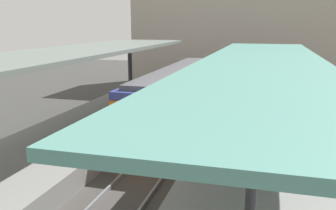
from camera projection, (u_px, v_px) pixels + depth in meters
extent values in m
plane|color=#383835|center=(151.00, 172.00, 13.48)|extent=(80.00, 80.00, 0.00)
cube|color=gray|center=(61.00, 150.00, 14.36)|extent=(4.40, 28.00, 1.00)
cube|color=gray|center=(256.00, 170.00, 12.38)|extent=(4.40, 28.00, 1.00)
cube|color=#423F3D|center=(151.00, 170.00, 13.46)|extent=(3.20, 28.00, 0.20)
cube|color=slate|center=(133.00, 163.00, 13.61)|extent=(0.08, 28.00, 0.14)
cube|color=slate|center=(170.00, 167.00, 13.23)|extent=(0.08, 28.00, 0.14)
cube|color=#38428C|center=(184.00, 101.00, 18.18)|extent=(2.70, 11.96, 2.90)
cube|color=orange|center=(145.00, 139.00, 12.56)|extent=(2.65, 0.08, 2.60)
cube|color=black|center=(158.00, 93.00, 18.46)|extent=(0.04, 11.01, 0.76)
cube|color=black|center=(211.00, 95.00, 17.74)|extent=(0.04, 11.01, 0.76)
cube|color=#515156|center=(184.00, 70.00, 17.84)|extent=(2.16, 11.36, 0.20)
cylinder|color=#333335|center=(130.00, 73.00, 21.14)|extent=(0.24, 0.24, 3.23)
cube|color=slate|center=(73.00, 52.00, 14.85)|extent=(4.18, 21.00, 0.16)
cylinder|color=#333335|center=(253.00, 169.00, 7.33)|extent=(0.24, 0.24, 3.06)
cylinder|color=#333335|center=(263.00, 80.00, 19.18)|extent=(0.24, 0.24, 3.06)
cube|color=slate|center=(263.00, 61.00, 12.90)|extent=(4.18, 21.00, 0.16)
cube|color=black|center=(221.00, 161.00, 11.34)|extent=(0.08, 0.32, 0.40)
cube|color=black|center=(257.00, 165.00, 11.06)|extent=(0.08, 0.32, 0.40)
cube|color=maroon|center=(239.00, 156.00, 11.15)|extent=(1.40, 0.40, 0.06)
cube|color=maroon|center=(240.00, 147.00, 11.27)|extent=(1.40, 0.06, 0.40)
cylinder|color=#262628|center=(248.00, 121.00, 12.63)|extent=(0.08, 0.08, 2.20)
cube|color=black|center=(250.00, 94.00, 12.42)|extent=(0.90, 0.06, 0.32)
cube|color=#A89E8E|center=(242.00, 24.00, 30.64)|extent=(18.00, 6.00, 11.00)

